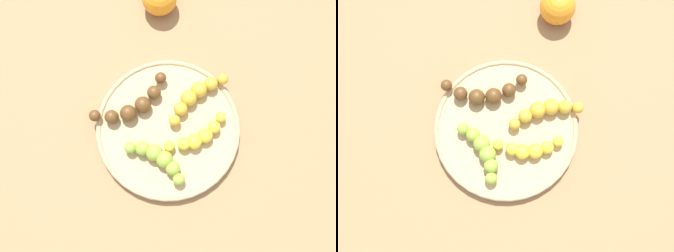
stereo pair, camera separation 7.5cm
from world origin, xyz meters
TOP-DOWN VIEW (x-y plane):
  - ground_plane at (0.00, 0.00)m, footprint 2.40×2.40m
  - fruit_bowl at (0.00, 0.00)m, footprint 0.29×0.29m
  - banana_overripe at (0.08, 0.02)m, footprint 0.07×0.17m
  - banana_green at (-0.03, 0.06)m, footprint 0.13×0.06m
  - banana_yellow at (-0.05, -0.03)m, footprint 0.06×0.14m
  - banana_spotted at (0.01, -0.08)m, footprint 0.05×0.15m
  - orange_fruit at (0.22, -0.17)m, footprint 0.08×0.08m

SIDE VIEW (x-z plane):
  - ground_plane at x=0.00m, z-range 0.00..0.00m
  - fruit_bowl at x=0.00m, z-range 0.00..0.02m
  - banana_yellow at x=-0.05m, z-range 0.02..0.05m
  - banana_spotted at x=0.01m, z-range 0.02..0.05m
  - banana_green at x=-0.03m, z-range 0.02..0.05m
  - banana_overripe at x=0.08m, z-range 0.02..0.05m
  - orange_fruit at x=0.22m, z-range 0.00..0.08m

